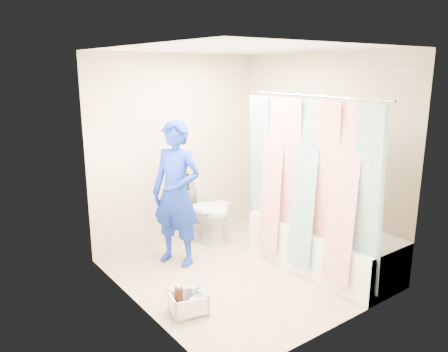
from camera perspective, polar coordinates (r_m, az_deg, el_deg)
floor at (r=4.97m, az=2.18°, el=-12.60°), size 2.60×2.60×0.00m
ceiling at (r=4.45m, az=2.47°, el=16.26°), size 2.40×2.60×0.02m
wall_back at (r=5.61m, az=-6.06°, el=3.39°), size 2.40×0.02×2.40m
wall_front at (r=3.68m, az=15.14°, el=-2.64°), size 2.40×0.02×2.40m
wall_left at (r=3.94m, az=-11.40°, el=-1.32°), size 0.02×2.60×2.40m
wall_right at (r=5.38m, az=12.32°, el=2.70°), size 0.02×2.60×2.40m
bathtub at (r=5.13m, az=12.77°, el=-8.79°), size 0.70×1.75×0.50m
curtain_rod at (r=4.50m, az=11.13°, el=10.26°), size 0.02×1.90×0.02m
shower_curtain at (r=4.65m, az=10.59°, el=-1.24°), size 0.06×1.75×1.80m
toilet at (r=5.76m, az=-2.57°, el=-4.46°), size 0.60×0.86×0.81m
tank_lid at (r=5.65m, az=-1.64°, el=-4.06°), size 0.53×0.31×0.04m
tank_internals at (r=5.77m, az=-4.46°, el=-0.41°), size 0.19×0.08×0.26m
plumber at (r=4.97m, az=-6.26°, el=-2.31°), size 0.63×0.72×1.67m
cleaning_caddy at (r=4.22m, az=-4.54°, el=-16.33°), size 0.38×0.34×0.25m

